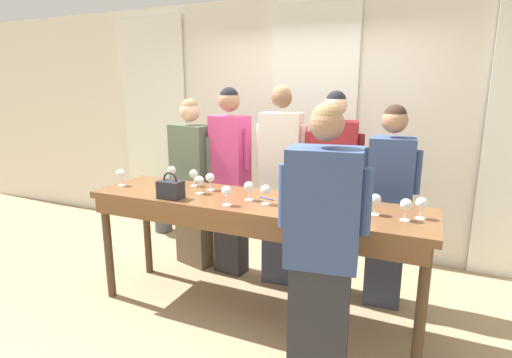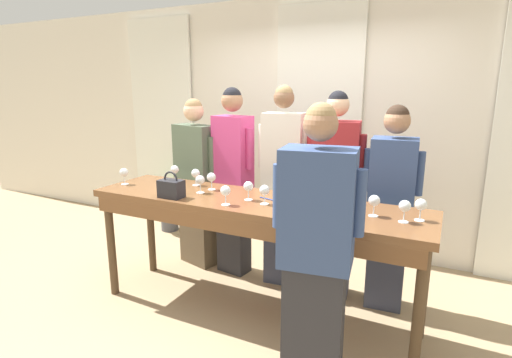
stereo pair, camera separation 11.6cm
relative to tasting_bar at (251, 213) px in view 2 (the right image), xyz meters
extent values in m
plane|color=tan|center=(0.00, 0.02, -0.88)|extent=(18.00, 18.00, 0.00)
cube|color=silver|center=(0.00, 1.69, 0.52)|extent=(12.00, 0.06, 2.80)
cube|color=white|center=(-2.15, 1.63, 0.47)|extent=(0.96, 0.03, 2.69)
cube|color=white|center=(0.00, 1.63, 0.47)|extent=(0.96, 0.03, 2.69)
cube|color=brown|center=(0.00, 0.02, 0.08)|extent=(2.69, 0.67, 0.06)
cube|color=brown|center=(0.00, -0.30, -0.01)|extent=(2.59, 0.03, 0.12)
cylinder|color=#4C3823|center=(-1.27, -0.24, -0.41)|extent=(0.07, 0.07, 0.93)
cylinder|color=#4C3823|center=(1.27, -0.24, -0.41)|extent=(0.07, 0.07, 0.93)
cylinder|color=#4C3823|center=(-1.27, 0.28, -0.41)|extent=(0.07, 0.07, 0.93)
cylinder|color=#4C3823|center=(1.27, 0.28, -0.41)|extent=(0.07, 0.07, 0.93)
cylinder|color=black|center=(0.65, -0.14, 0.20)|extent=(0.07, 0.07, 0.19)
cone|color=black|center=(0.65, -0.14, 0.32)|extent=(0.07, 0.07, 0.04)
cylinder|color=black|center=(0.65, -0.14, 0.38)|extent=(0.03, 0.03, 0.09)
cylinder|color=white|center=(0.65, -0.14, 0.19)|extent=(0.07, 0.07, 0.08)
cube|color=#232328|center=(-0.60, -0.20, 0.17)|extent=(0.19, 0.12, 0.14)
torus|color=#232328|center=(-0.60, -0.20, 0.25)|extent=(0.13, 0.01, 0.13)
cylinder|color=white|center=(-0.92, 0.26, 0.11)|extent=(0.07, 0.07, 0.00)
cylinder|color=white|center=(-0.92, 0.26, 0.14)|extent=(0.01, 0.01, 0.07)
sphere|color=white|center=(-0.92, 0.26, 0.21)|extent=(0.08, 0.08, 0.08)
cylinder|color=white|center=(0.14, -0.05, 0.11)|extent=(0.07, 0.07, 0.00)
cylinder|color=white|center=(0.14, -0.05, 0.14)|extent=(0.01, 0.01, 0.07)
sphere|color=white|center=(0.14, -0.05, 0.21)|extent=(0.08, 0.08, 0.08)
cylinder|color=white|center=(1.21, 0.06, 0.11)|extent=(0.07, 0.07, 0.00)
cylinder|color=white|center=(1.21, 0.06, 0.14)|extent=(0.01, 0.01, 0.07)
sphere|color=white|center=(1.21, 0.06, 0.21)|extent=(0.08, 0.08, 0.08)
sphere|color=maroon|center=(1.21, 0.06, 0.20)|extent=(0.05, 0.05, 0.05)
cylinder|color=white|center=(-0.45, 0.14, 0.11)|extent=(0.07, 0.07, 0.00)
cylinder|color=white|center=(-0.45, 0.14, 0.14)|extent=(0.01, 0.01, 0.07)
sphere|color=white|center=(-0.45, 0.14, 0.21)|extent=(0.08, 0.08, 0.08)
sphere|color=maroon|center=(-0.45, 0.14, 0.20)|extent=(0.05, 0.05, 0.05)
cylinder|color=white|center=(-0.47, 0.01, 0.11)|extent=(0.07, 0.07, 0.00)
cylinder|color=white|center=(-0.47, 0.01, 0.14)|extent=(0.01, 0.01, 0.07)
sphere|color=white|center=(-0.47, 0.01, 0.21)|extent=(0.08, 0.08, 0.08)
sphere|color=maroon|center=(-0.47, 0.01, 0.20)|extent=(0.05, 0.05, 0.05)
cylinder|color=white|center=(-0.11, -0.19, 0.11)|extent=(0.07, 0.07, 0.00)
cylinder|color=white|center=(-0.11, -0.19, 0.14)|extent=(0.01, 0.01, 0.07)
sphere|color=white|center=(-0.11, -0.19, 0.21)|extent=(0.08, 0.08, 0.08)
cylinder|color=white|center=(1.12, -0.02, 0.11)|extent=(0.07, 0.07, 0.00)
cylinder|color=white|center=(1.12, -0.02, 0.14)|extent=(0.01, 0.01, 0.07)
sphere|color=white|center=(1.12, -0.02, 0.21)|extent=(0.08, 0.08, 0.08)
cylinder|color=white|center=(-0.02, 0.00, 0.11)|extent=(0.07, 0.07, 0.00)
cylinder|color=white|center=(-0.02, 0.00, 0.14)|extent=(0.01, 0.01, 0.07)
sphere|color=white|center=(-0.02, 0.00, 0.21)|extent=(0.08, 0.08, 0.08)
cylinder|color=white|center=(-0.65, 0.21, 0.11)|extent=(0.07, 0.07, 0.00)
cylinder|color=white|center=(-0.65, 0.21, 0.14)|extent=(0.01, 0.01, 0.07)
sphere|color=white|center=(-0.65, 0.21, 0.21)|extent=(0.08, 0.08, 0.08)
cylinder|color=white|center=(0.92, 0.03, 0.11)|extent=(0.07, 0.07, 0.00)
cylinder|color=white|center=(0.92, 0.03, 0.14)|extent=(0.01, 0.01, 0.07)
sphere|color=white|center=(0.92, 0.03, 0.21)|extent=(0.08, 0.08, 0.08)
sphere|color=maroon|center=(0.92, 0.03, 0.20)|extent=(0.05, 0.05, 0.05)
cylinder|color=white|center=(-1.25, -0.04, 0.11)|extent=(0.07, 0.07, 0.00)
cylinder|color=white|center=(-1.25, -0.04, 0.14)|extent=(0.01, 0.01, 0.07)
sphere|color=white|center=(-1.25, -0.04, 0.21)|extent=(0.08, 0.08, 0.08)
sphere|color=maroon|center=(-1.25, -0.04, 0.20)|extent=(0.05, 0.05, 0.05)
cube|color=white|center=(0.37, -0.10, 0.11)|extent=(0.13, 0.13, 0.00)
cylinder|color=#193399|center=(0.10, 0.08, 0.11)|extent=(0.13, 0.05, 0.01)
cube|color=brown|center=(-0.96, 0.64, -0.47)|extent=(0.42, 0.27, 0.82)
cube|color=#4C5B47|center=(-0.96, 0.64, 0.27)|extent=(0.50, 0.32, 0.65)
sphere|color=#DBAD89|center=(-0.96, 0.64, 0.72)|extent=(0.20, 0.20, 0.20)
sphere|color=#93754C|center=(-0.96, 0.64, 0.76)|extent=(0.18, 0.18, 0.18)
cylinder|color=#4C5B47|center=(-0.71, 0.58, 0.31)|extent=(0.09, 0.09, 0.36)
cylinder|color=#4C5B47|center=(-1.20, 0.71, 0.31)|extent=(0.09, 0.09, 0.36)
cube|color=#28282D|center=(-0.52, 0.64, -0.44)|extent=(0.32, 0.23, 0.88)
cube|color=#C63D7A|center=(-0.52, 0.64, 0.35)|extent=(0.38, 0.27, 0.69)
sphere|color=#9E7051|center=(-0.52, 0.64, 0.83)|extent=(0.20, 0.20, 0.20)
sphere|color=black|center=(-0.52, 0.64, 0.87)|extent=(0.18, 0.18, 0.18)
cylinder|color=#C63D7A|center=(-0.32, 0.61, 0.40)|extent=(0.08, 0.08, 0.38)
cylinder|color=#C63D7A|center=(-0.71, 0.67, 0.40)|extent=(0.08, 0.08, 0.38)
cube|color=#383D51|center=(0.00, 0.64, -0.43)|extent=(0.32, 0.21, 0.90)
cube|color=silver|center=(0.00, 0.64, 0.38)|extent=(0.38, 0.25, 0.71)
sphere|color=brown|center=(0.00, 0.64, 0.86)|extent=(0.18, 0.18, 0.18)
sphere|color=#93754C|center=(0.00, 0.64, 0.90)|extent=(0.16, 0.16, 0.16)
cylinder|color=silver|center=(0.20, 0.67, 0.43)|extent=(0.08, 0.08, 0.39)
cylinder|color=silver|center=(-0.20, 0.62, 0.43)|extent=(0.08, 0.08, 0.39)
cube|color=#383D51|center=(0.48, 0.64, -0.44)|extent=(0.35, 0.26, 0.87)
cube|color=maroon|center=(0.48, 0.64, 0.34)|extent=(0.42, 0.31, 0.69)
sphere|color=#DBAD89|center=(0.48, 0.64, 0.81)|extent=(0.19, 0.19, 0.19)
sphere|color=black|center=(0.48, 0.64, 0.85)|extent=(0.17, 0.17, 0.17)
cylinder|color=maroon|center=(0.69, 0.67, 0.39)|extent=(0.08, 0.08, 0.38)
cylinder|color=maroon|center=(0.27, 0.61, 0.39)|extent=(0.08, 0.08, 0.38)
cube|color=#383D51|center=(0.95, 0.64, -0.47)|extent=(0.32, 0.26, 0.81)
cube|color=#334775|center=(0.95, 0.64, 0.25)|extent=(0.37, 0.31, 0.64)
sphere|color=#9E7051|center=(0.95, 0.64, 0.70)|extent=(0.20, 0.20, 0.20)
sphere|color=#332319|center=(0.95, 0.64, 0.74)|extent=(0.18, 0.18, 0.18)
cylinder|color=#334775|center=(1.15, 0.66, 0.30)|extent=(0.08, 0.08, 0.35)
cylinder|color=#334775|center=(0.76, 0.63, 0.30)|extent=(0.08, 0.08, 0.35)
cube|color=#28282D|center=(0.72, -0.60, -0.45)|extent=(0.37, 0.27, 0.85)
cube|color=#334775|center=(0.72, -0.60, 0.31)|extent=(0.44, 0.32, 0.67)
sphere|color=#9E7051|center=(0.72, -0.60, 0.77)|extent=(0.19, 0.19, 0.19)
sphere|color=#93754C|center=(0.72, -0.60, 0.80)|extent=(0.16, 0.16, 0.16)
cylinder|color=#334775|center=(0.50, -0.63, 0.36)|extent=(0.08, 0.08, 0.37)
cylinder|color=#334775|center=(0.94, -0.57, 0.36)|extent=(0.08, 0.08, 0.37)
cylinder|color=#4C4C51|center=(-1.86, 1.31, -0.77)|extent=(0.22, 0.22, 0.22)
ellipsoid|color=#47844C|center=(-1.86, 1.31, -0.43)|extent=(0.35, 0.35, 0.50)
camera|label=1|loc=(1.24, -2.69, 0.96)|focal=28.00mm
camera|label=2|loc=(1.34, -2.64, 0.96)|focal=28.00mm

